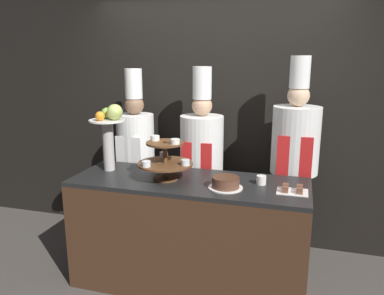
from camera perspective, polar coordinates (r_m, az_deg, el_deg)
wall_back at (r=3.88m, az=3.63°, el=5.92°), size 10.00×0.06×2.80m
buffet_counter at (r=3.24m, az=-0.50°, el=-12.91°), size 1.93×0.68×0.94m
tiered_stand at (r=3.03m, az=-4.10°, el=-1.73°), size 0.45×0.45×0.35m
fruit_pedestal at (r=3.32m, az=-12.50°, el=2.82°), size 0.31×0.31×0.59m
cake_round at (r=2.87m, az=5.14°, el=-5.38°), size 0.26×0.26×0.09m
cup_white at (r=3.00m, az=10.51°, el=-4.90°), size 0.08×0.08×0.07m
cake_square_tray at (r=2.88m, az=15.05°, el=-6.25°), size 0.23×0.17×0.05m
chef_left at (r=3.83m, az=-8.53°, el=-0.96°), size 0.37×0.37×1.81m
chef_center_left at (r=3.61m, az=1.48°, el=-1.81°), size 0.41×0.41×1.84m
chef_center_right at (r=3.48m, az=15.32°, el=-1.70°), size 0.42×0.42×1.93m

